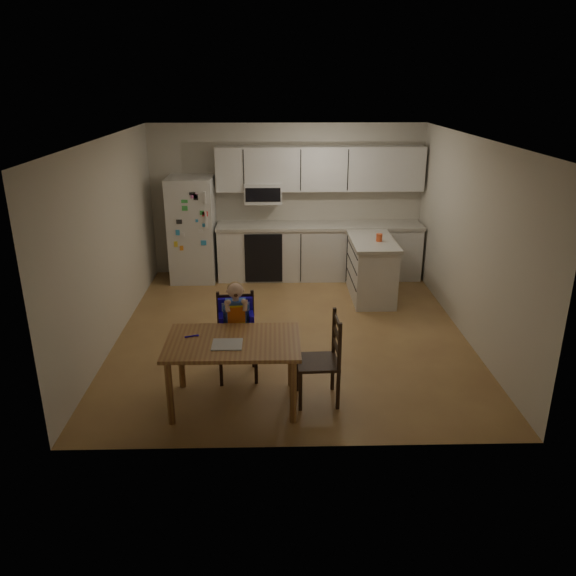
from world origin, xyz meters
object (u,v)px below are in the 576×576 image
at_px(red_cup, 379,238).
at_px(dining_table, 233,349).
at_px(refrigerator, 192,229).
at_px(kitchen_island, 371,269).
at_px(chair_booster, 236,319).
at_px(chair_side, 327,353).

distance_m(red_cup, dining_table, 3.51).
relative_size(refrigerator, dining_table, 1.28).
xyz_separation_m(kitchen_island, dining_table, (-1.88, -2.98, 0.16)).
relative_size(kitchen_island, red_cup, 11.07).
bearing_deg(chair_booster, red_cup, 43.06).
xyz_separation_m(kitchen_island, red_cup, (0.07, -0.09, 0.51)).
distance_m(kitchen_island, red_cup, 0.52).
distance_m(red_cup, chair_side, 3.04).
bearing_deg(chair_booster, dining_table, -95.65).
distance_m(refrigerator, red_cup, 3.05).
height_order(kitchen_island, chair_side, chair_side).
height_order(kitchen_island, chair_booster, chair_booster).
xyz_separation_m(dining_table, chair_side, (0.94, 0.05, -0.08)).
distance_m(kitchen_island, dining_table, 3.53).
distance_m(dining_table, chair_side, 0.95).
height_order(red_cup, chair_side, red_cup).
bearing_deg(chair_booster, chair_side, -36.74).
distance_m(kitchen_island, chair_side, 3.07).
bearing_deg(dining_table, red_cup, 55.87).
xyz_separation_m(red_cup, chair_side, (-1.01, -2.84, -0.43)).
bearing_deg(chair_side, kitchen_island, 159.66).
bearing_deg(kitchen_island, chair_side, -107.82).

